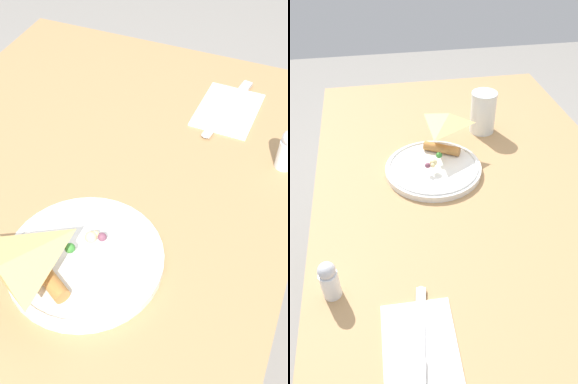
# 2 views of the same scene
# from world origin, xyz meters

# --- Properties ---
(dining_table) EXTENTS (1.21, 0.77, 0.74)m
(dining_table) POSITION_xyz_m (0.00, 0.00, 0.64)
(dining_table) COLOR #A87F51
(dining_table) RESTS_ON ground_plane
(plate_pizza) EXTENTS (0.24, 0.24, 0.05)m
(plate_pizza) POSITION_xyz_m (0.06, 0.09, 0.75)
(plate_pizza) COLOR white
(plate_pizza) RESTS_ON dining_table
(napkin_folded) EXTENTS (0.16, 0.12, 0.00)m
(napkin_folded) POSITION_xyz_m (-0.40, 0.19, 0.74)
(napkin_folded) COLOR white
(napkin_folded) RESTS_ON dining_table
(butter_knife) EXTENTS (0.22, 0.05, 0.01)m
(butter_knife) POSITION_xyz_m (-0.41, 0.19, 0.75)
(butter_knife) COLOR #B2B2B7
(butter_knife) RESTS_ON napkin_folded
(salt_shaker) EXTENTS (0.03, 0.03, 0.08)m
(salt_shaker) POSITION_xyz_m (-0.28, 0.33, 0.78)
(salt_shaker) COLOR white
(salt_shaker) RESTS_ON dining_table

